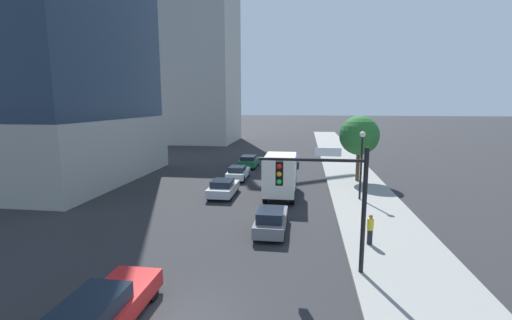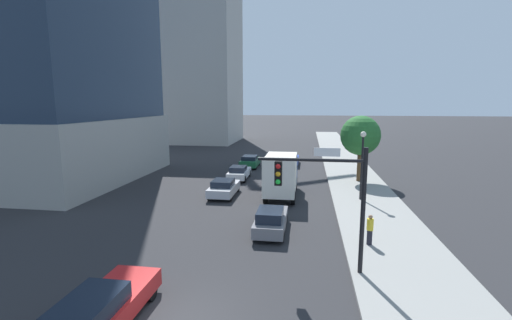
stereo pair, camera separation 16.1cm
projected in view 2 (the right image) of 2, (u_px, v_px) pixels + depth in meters
name	position (u px, v px, depth m)	size (l,w,h in m)	color
sidewalk	(360.00, 189.00, 30.50)	(5.23, 120.00, 0.15)	gray
construction_building	(202.00, 49.00, 66.04)	(20.55, 15.35, 41.86)	#B2AFA8
traffic_light_pole	(325.00, 188.00, 15.08)	(4.66, 0.48, 5.56)	black
street_lamp	(362.00, 155.00, 26.54)	(0.44, 0.44, 5.27)	black
street_tree	(360.00, 136.00, 32.80)	(3.71, 3.71, 6.22)	brown
car_blue	(290.00, 159.00, 42.71)	(1.95, 4.56, 1.46)	#233D9E
car_green	(250.00, 161.00, 41.15)	(1.94, 4.09, 1.41)	#1E6638
car_gray	(271.00, 220.00, 20.55)	(1.73, 4.40, 1.52)	slate
car_silver	(224.00, 188.00, 28.46)	(1.91, 4.18, 1.42)	#B7B7BC
car_red	(103.00, 307.00, 11.73)	(1.87, 4.74, 1.53)	red
car_white	(239.00, 173.00, 34.69)	(1.75, 4.20, 1.40)	silver
box_truck	(281.00, 174.00, 27.98)	(2.38, 6.64, 3.49)	#1E4799
pedestrian_yellow_shirt	(370.00, 229.00, 18.35)	(0.34, 0.34, 1.63)	black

